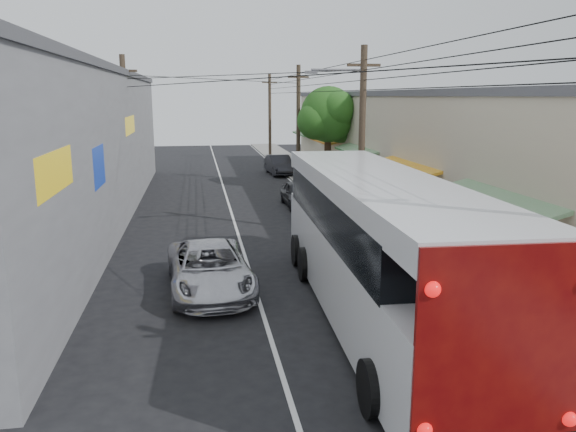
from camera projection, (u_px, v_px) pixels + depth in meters
name	position (u px, v px, depth m)	size (l,w,h in m)	color
ground	(291.00, 404.00, 11.09)	(120.00, 120.00, 0.00)	black
sidewalk	(346.00, 204.00, 31.40)	(3.00, 80.00, 0.12)	slate
building_right	(412.00, 144.00, 33.39)	(7.09, 40.00, 6.25)	#BBAE95
building_left	(50.00, 146.00, 26.36)	(7.20, 36.00, 7.25)	gray
utility_poles	(286.00, 131.00, 30.33)	(11.80, 45.28, 8.00)	#473828
street_tree	(329.00, 116.00, 36.30)	(4.40, 4.00, 6.60)	#3F2B19
coach_bus	(375.00, 245.00, 15.13)	(3.51, 13.74, 3.93)	silver
jeepney	(210.00, 268.00, 17.37)	(2.45, 5.31, 1.47)	silver
parked_suv	(318.00, 196.00, 28.86)	(2.58, 6.35, 1.84)	gray
parked_car_mid	(299.00, 194.00, 30.85)	(1.62, 4.02, 1.37)	#222327
parked_car_far	(279.00, 165.00, 43.36)	(1.57, 4.51, 1.49)	black
pedestrian_near	(371.00, 218.00, 23.34)	(0.63, 0.42, 1.74)	pink
pedestrian_far	(367.00, 212.00, 24.39)	(0.87, 0.68, 1.79)	#99ADDE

